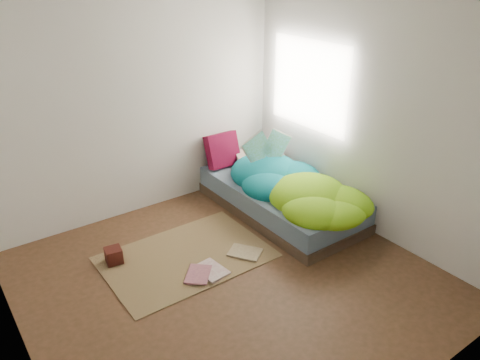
{
  "coord_description": "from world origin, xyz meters",
  "views": [
    {
      "loc": [
        -1.99,
        -2.91,
        2.72
      ],
      "look_at": [
        0.66,
        0.75,
        0.55
      ],
      "focal_mm": 35.0,
      "sensor_mm": 36.0,
      "label": 1
    }
  ],
  "objects_px": {
    "open_book": "(267,139)",
    "floor_book_b": "(187,274)",
    "floor_book_a": "(201,276)",
    "pillow_magenta": "(222,150)",
    "bed": "(280,199)",
    "wooden_box": "(114,255)"
  },
  "relations": [
    {
      "from": "floor_book_b",
      "to": "wooden_box",
      "type": "bearing_deg",
      "value": 170.95
    },
    {
      "from": "wooden_box",
      "to": "floor_book_b",
      "type": "bearing_deg",
      "value": -51.84
    },
    {
      "from": "wooden_box",
      "to": "bed",
      "type": "bearing_deg",
      "value": -4.59
    },
    {
      "from": "bed",
      "to": "open_book",
      "type": "height_order",
      "value": "open_book"
    },
    {
      "from": "open_book",
      "to": "floor_book_a",
      "type": "bearing_deg",
      "value": -140.07
    },
    {
      "from": "floor_book_a",
      "to": "open_book",
      "type": "bearing_deg",
      "value": 23.29
    },
    {
      "from": "pillow_magenta",
      "to": "wooden_box",
      "type": "distance_m",
      "value": 1.95
    },
    {
      "from": "wooden_box",
      "to": "floor_book_a",
      "type": "xyz_separation_m",
      "value": [
        0.57,
        -0.7,
        -0.06
      ]
    },
    {
      "from": "bed",
      "to": "open_book",
      "type": "bearing_deg",
      "value": 92.12
    },
    {
      "from": "open_book",
      "to": "floor_book_b",
      "type": "height_order",
      "value": "open_book"
    },
    {
      "from": "pillow_magenta",
      "to": "wooden_box",
      "type": "xyz_separation_m",
      "value": [
        -1.76,
        -0.71,
        -0.46
      ]
    },
    {
      "from": "pillow_magenta",
      "to": "wooden_box",
      "type": "bearing_deg",
      "value": -158.07
    },
    {
      "from": "floor_book_a",
      "to": "pillow_magenta",
      "type": "bearing_deg",
      "value": 43.44
    },
    {
      "from": "open_book",
      "to": "pillow_magenta",
      "type": "bearing_deg",
      "value": 120.06
    },
    {
      "from": "wooden_box",
      "to": "floor_book_a",
      "type": "relative_size",
      "value": 0.48
    },
    {
      "from": "pillow_magenta",
      "to": "open_book",
      "type": "distance_m",
      "value": 0.71
    },
    {
      "from": "open_book",
      "to": "floor_book_b",
      "type": "bearing_deg",
      "value": -144.74
    },
    {
      "from": "open_book",
      "to": "wooden_box",
      "type": "height_order",
      "value": "open_book"
    },
    {
      "from": "bed",
      "to": "open_book",
      "type": "relative_size",
      "value": 3.92
    },
    {
      "from": "pillow_magenta",
      "to": "floor_book_a",
      "type": "distance_m",
      "value": 1.92
    },
    {
      "from": "bed",
      "to": "pillow_magenta",
      "type": "height_order",
      "value": "pillow_magenta"
    },
    {
      "from": "open_book",
      "to": "bed",
      "type": "bearing_deg",
      "value": -77.35
    }
  ]
}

